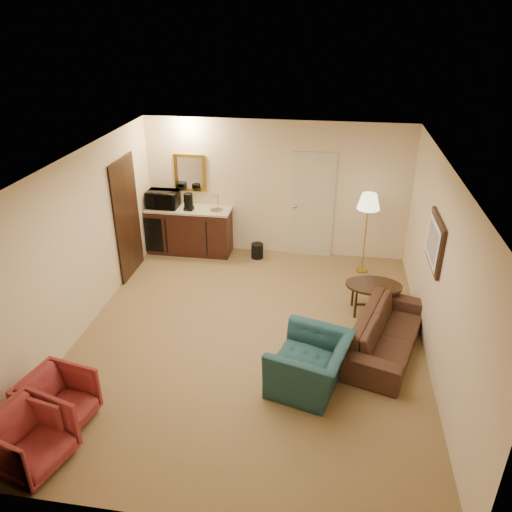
# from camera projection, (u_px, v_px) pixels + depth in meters

# --- Properties ---
(ground) EXTENTS (6.00, 6.00, 0.00)m
(ground) POSITION_uv_depth(u_px,v_px,m) (250.00, 338.00, 7.37)
(ground) COLOR #9A784E
(ground) RESTS_ON ground
(room_walls) EXTENTS (5.02, 6.01, 2.61)m
(room_walls) POSITION_uv_depth(u_px,v_px,m) (252.00, 210.00, 7.30)
(room_walls) COLOR beige
(room_walls) RESTS_ON ground
(wetbar_cabinet) EXTENTS (1.64, 0.58, 0.92)m
(wetbar_cabinet) POSITION_uv_depth(u_px,v_px,m) (190.00, 230.00, 9.80)
(wetbar_cabinet) COLOR #331B10
(wetbar_cabinet) RESTS_ON ground
(sofa) EXTENTS (1.12, 2.03, 0.76)m
(sofa) POSITION_uv_depth(u_px,v_px,m) (388.00, 327.00, 6.95)
(sofa) COLOR black
(sofa) RESTS_ON ground
(teal_armchair) EXTENTS (0.92, 1.17, 0.90)m
(teal_armchair) POSITION_uv_depth(u_px,v_px,m) (310.00, 357.00, 6.24)
(teal_armchair) COLOR #1D4348
(teal_armchair) RESTS_ON ground
(rose_chair_near) EXTENTS (0.77, 0.81, 0.71)m
(rose_chair_near) POSITION_uv_depth(u_px,v_px,m) (57.00, 399.00, 5.70)
(rose_chair_near) COLOR #9C3334
(rose_chair_near) RESTS_ON ground
(rose_chair_far) EXTENTS (0.85, 0.88, 0.74)m
(rose_chair_far) POSITION_uv_depth(u_px,v_px,m) (29.00, 437.00, 5.18)
(rose_chair_far) COLOR #9C3334
(rose_chair_far) RESTS_ON ground
(coffee_table) EXTENTS (0.93, 0.68, 0.50)m
(coffee_table) POSITION_uv_depth(u_px,v_px,m) (372.00, 298.00, 7.89)
(coffee_table) COLOR #311E10
(coffee_table) RESTS_ON ground
(floor_lamp) EXTENTS (0.41, 0.41, 1.51)m
(floor_lamp) POSITION_uv_depth(u_px,v_px,m) (365.00, 234.00, 8.92)
(floor_lamp) COLOR #B4973C
(floor_lamp) RESTS_ON ground
(waste_bin) EXTENTS (0.30, 0.30, 0.29)m
(waste_bin) POSITION_uv_depth(u_px,v_px,m) (257.00, 251.00, 9.69)
(waste_bin) COLOR black
(waste_bin) RESTS_ON ground
(microwave) EXTENTS (0.59, 0.33, 0.40)m
(microwave) POSITION_uv_depth(u_px,v_px,m) (163.00, 197.00, 9.57)
(microwave) COLOR black
(microwave) RESTS_ON wetbar_cabinet
(coffee_maker) EXTENTS (0.20, 0.20, 0.32)m
(coffee_maker) POSITION_uv_depth(u_px,v_px,m) (188.00, 202.00, 9.46)
(coffee_maker) COLOR black
(coffee_maker) RESTS_ON wetbar_cabinet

